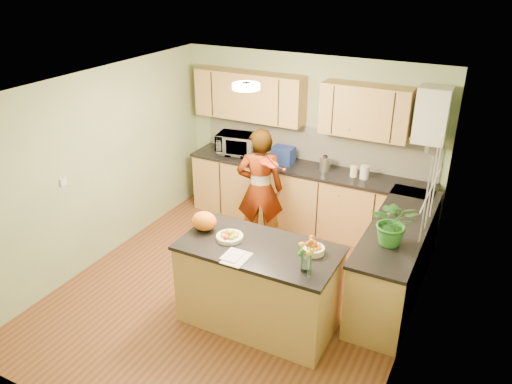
% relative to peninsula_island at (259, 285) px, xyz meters
% --- Properties ---
extents(floor, '(4.50, 4.50, 0.00)m').
position_rel_peninsula_island_xyz_m(floor, '(-0.49, 0.37, -0.49)').
color(floor, '#593219').
rests_on(floor, ground).
extents(ceiling, '(4.00, 4.50, 0.02)m').
position_rel_peninsula_island_xyz_m(ceiling, '(-0.49, 0.37, 2.01)').
color(ceiling, white).
rests_on(ceiling, wall_back).
extents(wall_back, '(4.00, 0.02, 2.50)m').
position_rel_peninsula_island_xyz_m(wall_back, '(-0.49, 2.62, 0.76)').
color(wall_back, gray).
rests_on(wall_back, floor).
extents(wall_front, '(4.00, 0.02, 2.50)m').
position_rel_peninsula_island_xyz_m(wall_front, '(-0.49, -1.88, 0.76)').
color(wall_front, gray).
rests_on(wall_front, floor).
extents(wall_left, '(0.02, 4.50, 2.50)m').
position_rel_peninsula_island_xyz_m(wall_left, '(-2.49, 0.37, 0.76)').
color(wall_left, gray).
rests_on(wall_left, floor).
extents(wall_right, '(0.02, 4.50, 2.50)m').
position_rel_peninsula_island_xyz_m(wall_right, '(1.51, 0.37, 0.76)').
color(wall_right, gray).
rests_on(wall_right, floor).
extents(back_counter, '(3.64, 0.62, 0.94)m').
position_rel_peninsula_island_xyz_m(back_counter, '(-0.39, 2.32, -0.02)').
color(back_counter, '#A67C42').
rests_on(back_counter, floor).
extents(right_counter, '(0.62, 2.24, 0.94)m').
position_rel_peninsula_island_xyz_m(right_counter, '(1.21, 1.22, -0.02)').
color(right_counter, '#A67C42').
rests_on(right_counter, floor).
extents(splashback, '(3.60, 0.02, 0.52)m').
position_rel_peninsula_island_xyz_m(splashback, '(-0.39, 2.60, 0.71)').
color(splashback, beige).
rests_on(splashback, back_counter).
extents(upper_cabinets, '(3.20, 0.34, 0.70)m').
position_rel_peninsula_island_xyz_m(upper_cabinets, '(-0.67, 2.45, 1.36)').
color(upper_cabinets, '#A67C42').
rests_on(upper_cabinets, wall_back).
extents(boiler, '(0.40, 0.30, 0.86)m').
position_rel_peninsula_island_xyz_m(boiler, '(1.21, 2.46, 1.41)').
color(boiler, silver).
rests_on(boiler, wall_back).
extents(window_right, '(0.01, 1.30, 1.05)m').
position_rel_peninsula_island_xyz_m(window_right, '(1.50, 0.97, 1.06)').
color(window_right, silver).
rests_on(window_right, wall_right).
extents(light_switch, '(0.02, 0.09, 0.09)m').
position_rel_peninsula_island_xyz_m(light_switch, '(-2.48, -0.23, 0.81)').
color(light_switch, silver).
rests_on(light_switch, wall_left).
extents(ceiling_lamp, '(0.30, 0.30, 0.07)m').
position_rel_peninsula_island_xyz_m(ceiling_lamp, '(-0.49, 0.67, 1.97)').
color(ceiling_lamp, '#FFEABF').
rests_on(ceiling_lamp, ceiling).
extents(peninsula_island, '(1.69, 0.87, 0.97)m').
position_rel_peninsula_island_xyz_m(peninsula_island, '(0.00, 0.00, 0.00)').
color(peninsula_island, '#A67C42').
rests_on(peninsula_island, floor).
extents(fruit_dish, '(0.29, 0.29, 0.10)m').
position_rel_peninsula_island_xyz_m(fruit_dish, '(-0.35, -0.00, 0.53)').
color(fruit_dish, beige).
rests_on(fruit_dish, peninsula_island).
extents(orange_bowl, '(0.22, 0.22, 0.13)m').
position_rel_peninsula_island_xyz_m(orange_bowl, '(0.55, 0.15, 0.54)').
color(orange_bowl, beige).
rests_on(orange_bowl, peninsula_island).
extents(flower_vase, '(0.23, 0.23, 0.42)m').
position_rel_peninsula_island_xyz_m(flower_vase, '(0.60, -0.18, 0.76)').
color(flower_vase, silver).
rests_on(flower_vase, peninsula_island).
extents(orange_bag, '(0.33, 0.29, 0.21)m').
position_rel_peninsula_island_xyz_m(orange_bag, '(-0.70, 0.05, 0.59)').
color(orange_bag, orange).
rests_on(orange_bag, peninsula_island).
extents(papers, '(0.22, 0.31, 0.01)m').
position_rel_peninsula_island_xyz_m(papers, '(-0.10, -0.30, 0.49)').
color(papers, white).
rests_on(papers, peninsula_island).
extents(violinist, '(0.74, 0.63, 1.73)m').
position_rel_peninsula_island_xyz_m(violinist, '(-0.73, 1.48, 0.38)').
color(violinist, tan).
rests_on(violinist, floor).
extents(violin, '(0.64, 0.55, 0.16)m').
position_rel_peninsula_island_xyz_m(violin, '(-0.53, 1.26, 0.90)').
color(violin, '#570B05').
rests_on(violin, violinist).
extents(microwave, '(0.64, 0.48, 0.32)m').
position_rel_peninsula_island_xyz_m(microwave, '(-1.57, 2.34, 0.62)').
color(microwave, silver).
rests_on(microwave, back_counter).
extents(blue_box, '(0.31, 0.23, 0.25)m').
position_rel_peninsula_island_xyz_m(blue_box, '(-0.77, 2.32, 0.58)').
color(blue_box, navy).
rests_on(blue_box, back_counter).
extents(kettle, '(0.15, 0.15, 0.28)m').
position_rel_peninsula_island_xyz_m(kettle, '(-0.12, 2.32, 0.57)').
color(kettle, '#BDBCC1').
rests_on(kettle, back_counter).
extents(jar_cream, '(0.13, 0.13, 0.16)m').
position_rel_peninsula_island_xyz_m(jar_cream, '(0.31, 2.31, 0.53)').
color(jar_cream, beige).
rests_on(jar_cream, back_counter).
extents(jar_white, '(0.14, 0.14, 0.19)m').
position_rel_peninsula_island_xyz_m(jar_white, '(0.46, 2.30, 0.55)').
color(jar_white, silver).
rests_on(jar_white, back_counter).
extents(potted_plant, '(0.54, 0.49, 0.53)m').
position_rel_peninsula_island_xyz_m(potted_plant, '(1.21, 0.74, 0.72)').
color(potted_plant, '#2A6D24').
rests_on(potted_plant, right_counter).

